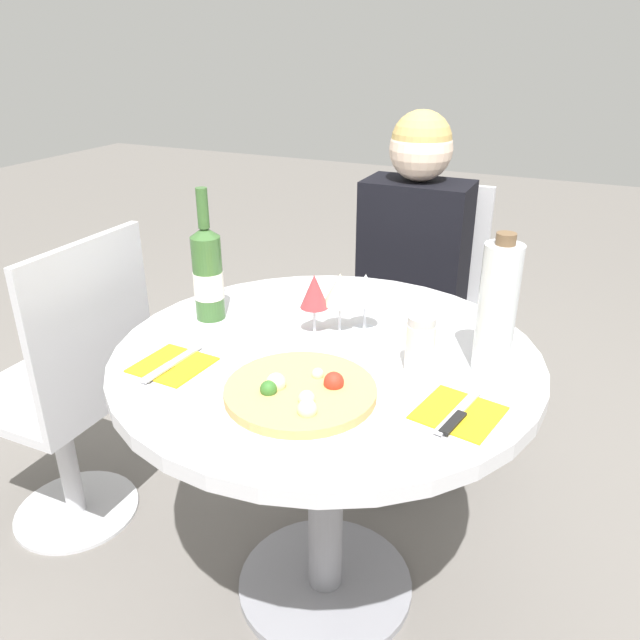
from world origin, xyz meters
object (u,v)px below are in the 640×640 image
(chair_empty_side, at_px, (71,396))
(seated_diner, at_px, (404,309))
(pizza_large, at_px, (301,391))
(dining_table, at_px, (326,406))
(wine_bottle, at_px, (208,273))
(chair_behind_diner, at_px, (415,319))
(tall_carafe, at_px, (497,308))

(chair_empty_side, bearing_deg, seated_diner, -43.66)
(seated_diner, bearing_deg, pizza_large, 94.16)
(dining_table, distance_m, seated_diner, 0.74)
(dining_table, relative_size, chair_empty_side, 1.05)
(dining_table, xyz_separation_m, chair_empty_side, (-0.80, -0.06, -0.14))
(wine_bottle, bearing_deg, dining_table, -7.36)
(dining_table, xyz_separation_m, seated_diner, (-0.03, 0.74, -0.04))
(dining_table, xyz_separation_m, wine_bottle, (-0.35, 0.05, 0.28))
(dining_table, distance_m, pizza_large, 0.27)
(chair_empty_side, height_order, pizza_large, chair_empty_side)
(seated_diner, distance_m, pizza_large, 0.97)
(chair_behind_diner, distance_m, wine_bottle, 0.99)
(wine_bottle, distance_m, tall_carafe, 0.72)
(dining_table, distance_m, tall_carafe, 0.48)
(chair_empty_side, xyz_separation_m, pizza_large, (0.83, -0.14, 0.31))
(dining_table, relative_size, chair_behind_diner, 1.05)
(chair_behind_diner, bearing_deg, wine_bottle, 69.24)
(seated_diner, distance_m, chair_empty_side, 1.11)
(chair_empty_side, distance_m, pizza_large, 0.90)
(chair_empty_side, bearing_deg, chair_behind_diner, -38.85)
(wine_bottle, bearing_deg, tall_carafe, 2.08)
(pizza_large, distance_m, tall_carafe, 0.45)
(dining_table, bearing_deg, tall_carafe, 11.07)
(dining_table, height_order, tall_carafe, tall_carafe)
(seated_diner, bearing_deg, dining_table, 92.56)
(pizza_large, bearing_deg, seated_diner, 94.16)
(pizza_large, bearing_deg, dining_table, 99.78)
(seated_diner, relative_size, wine_bottle, 3.58)
(chair_empty_side, distance_m, wine_bottle, 0.62)
(chair_behind_diner, bearing_deg, chair_empty_side, 51.15)
(seated_diner, bearing_deg, wine_bottle, 65.30)
(seated_diner, relative_size, tall_carafe, 3.92)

